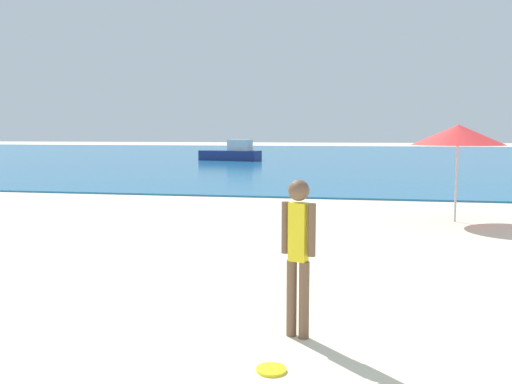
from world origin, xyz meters
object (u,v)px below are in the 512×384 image
(beach_umbrella, at_px, (458,135))
(frisbee, at_px, (271,370))
(person_standing, at_px, (298,249))
(boat_far, at_px, (232,153))

(beach_umbrella, bearing_deg, frisbee, -108.96)
(person_standing, xyz_separation_m, frisbee, (-0.14, -0.82, -0.89))
(beach_umbrella, bearing_deg, boat_far, 114.21)
(frisbee, distance_m, beach_umbrella, 9.18)
(boat_far, distance_m, beach_umbrella, 26.27)
(frisbee, bearing_deg, person_standing, 80.62)
(boat_far, bearing_deg, frisbee, 115.67)
(person_standing, distance_m, frisbee, 1.22)
(frisbee, height_order, beach_umbrella, beach_umbrella)
(boat_far, xyz_separation_m, beach_umbrella, (10.76, -23.92, 1.42))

